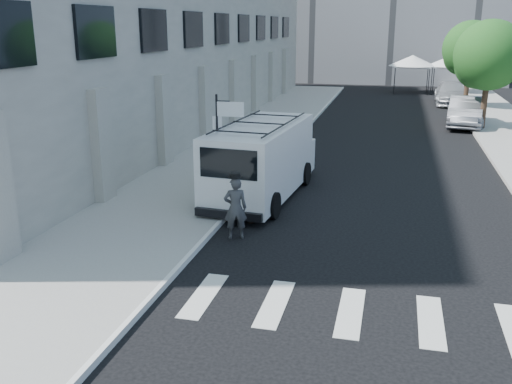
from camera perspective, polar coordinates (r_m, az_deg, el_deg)
The scene contains 16 objects.
ground at distance 15.19m, azimuth 2.03°, elevation -5.75°, with size 120.00×120.00×0.00m, color black.
sidewalk_left at distance 31.13m, azimuth 0.38°, elevation 5.96°, with size 4.50×48.00×0.15m, color gray.
sidewalk_right at distance 34.81m, azimuth 23.89°, elevation 5.67°, with size 4.00×56.00×0.15m, color gray.
building_left at distance 34.86m, azimuth -10.98°, elevation 16.58°, with size 10.00×44.00×12.00m, color gray.
sign_pole at distance 18.02m, azimuth -3.21°, elevation 6.56°, with size 1.03×0.07×3.50m.
tree_near at distance 34.30m, azimuth 22.09°, elevation 12.33°, with size 3.80×3.83×6.03m.
tree_far at distance 43.23m, azimuth 20.50°, elevation 13.10°, with size 3.80×3.83×6.03m.
tent_left at distance 51.89m, azimuth 15.39°, elevation 12.52°, with size 4.00×4.00×3.20m.
tent_right at distance 52.55m, azimuth 18.94°, elevation 12.27°, with size 4.00×4.00×3.20m.
businessman at distance 15.67m, azimuth -2.08°, elevation -1.63°, with size 0.64×0.42×1.76m, color #39393B.
briefcase at distance 17.19m, azimuth -0.22°, elevation -2.45°, with size 0.12×0.44×0.34m, color black.
suitcase at distance 18.14m, azimuth -1.31°, elevation -0.92°, with size 0.36×0.49×1.23m.
cargo_van at distance 19.52m, azimuth 0.65°, elevation 3.28°, with size 2.80×6.88×2.51m.
parked_car_a at distance 35.80m, azimuth 20.17°, elevation 7.56°, with size 1.96×4.86×1.66m, color #ABADB4.
parked_car_b at distance 35.53m, azimuth 20.22°, elevation 7.54°, with size 1.81×5.20×1.71m, color slate.
parked_car_c at distance 45.29m, azimuth 18.95°, elevation 9.32°, with size 2.28×5.62×1.63m, color #A3A5AB.
Camera 1 is at (2.82, -13.78, 5.73)m, focal length 40.00 mm.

